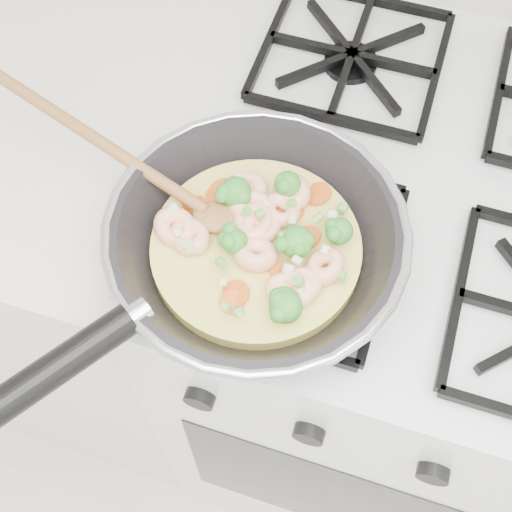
% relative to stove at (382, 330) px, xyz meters
% --- Properties ---
extents(stove, '(0.60, 0.60, 0.92)m').
position_rel_stove_xyz_m(stove, '(0.00, 0.00, 0.00)').
color(stove, silver).
rests_on(stove, ground).
extents(skillet, '(0.50, 0.45, 0.09)m').
position_rel_stove_xyz_m(skillet, '(-0.18, -0.18, 0.50)').
color(skillet, black).
rests_on(skillet, stove).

